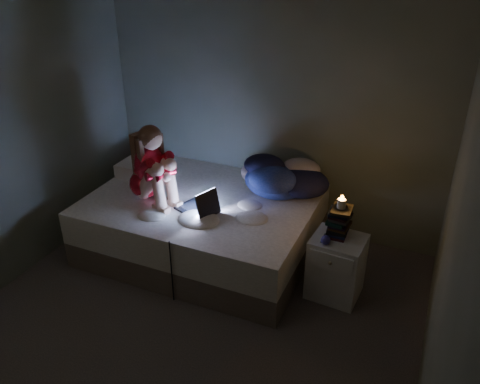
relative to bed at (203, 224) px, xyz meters
The scene contains 13 objects.
floor 1.21m from the bed, 70.11° to the right, with size 3.60×3.80×0.02m, color #34312F.
wall_back 1.35m from the bed, 63.84° to the left, with size 3.60×0.02×2.60m, color #4D5643.
wall_right 2.66m from the bed, 26.48° to the right, with size 0.02×3.80×2.60m, color #4D5643.
bed is the anchor object (origin of this frame).
pillow 0.91m from the bed, 165.84° to the left, with size 0.50×0.35×0.14m, color white.
woman 0.87m from the bed, 157.29° to the right, with size 0.48×0.32×0.78m, color #9B0008, non-canonical shape.
laptop 0.50m from the bed, 74.09° to the right, with size 0.37×0.26×0.26m, color black, non-canonical shape.
clothes_pile 0.89m from the bed, 32.11° to the left, with size 0.68×0.54×0.41m, color navy, non-canonical shape.
nightstand 1.41m from the bed, ahead, with size 0.44×0.39×0.58m, color silver.
book_stack 1.45m from the bed, ahead, with size 0.19×0.25×0.29m, color black, non-canonical shape.
candle 1.51m from the bed, ahead, with size 0.07×0.07×0.08m, color beige.
phone 1.36m from the bed, ahead, with size 0.07×0.14×0.01m, color black.
blue_orb 1.39m from the bed, 12.91° to the right, with size 0.08×0.08×0.08m, color navy.
Camera 1 is at (1.60, -2.55, 2.82)m, focal length 36.07 mm.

